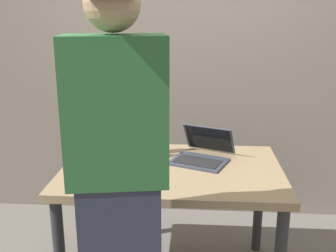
# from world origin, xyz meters

# --- Properties ---
(desk) EXTENTS (1.27, 0.84, 0.75)m
(desk) POSITION_xyz_m (0.00, 0.00, 0.66)
(desk) COLOR #9E8460
(desk) RESTS_ON ground
(laptop) EXTENTS (0.43, 0.44, 0.19)m
(laptop) POSITION_xyz_m (0.18, 0.14, 0.79)
(laptop) COLOR #383D4C
(laptop) RESTS_ON desk
(beer_bottle_brown) EXTENTS (0.07, 0.07, 0.30)m
(beer_bottle_brown) POSITION_xyz_m (-0.12, 0.24, 0.87)
(beer_bottle_brown) COLOR #333333
(beer_bottle_brown) RESTS_ON desk
(beer_bottle_green) EXTENTS (0.07, 0.07, 0.30)m
(beer_bottle_green) POSITION_xyz_m (-0.21, 0.13, 0.87)
(beer_bottle_green) COLOR #1E5123
(beer_bottle_green) RESTS_ON desk
(person_figure) EXTENTS (0.43, 0.34, 1.79)m
(person_figure) POSITION_xyz_m (-0.18, -0.66, 0.92)
(person_figure) COLOR #2D3347
(person_figure) RESTS_ON ground
(back_wall) EXTENTS (6.00, 0.10, 2.60)m
(back_wall) POSITION_xyz_m (0.00, 0.96, 1.30)
(back_wall) COLOR gray
(back_wall) RESTS_ON ground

